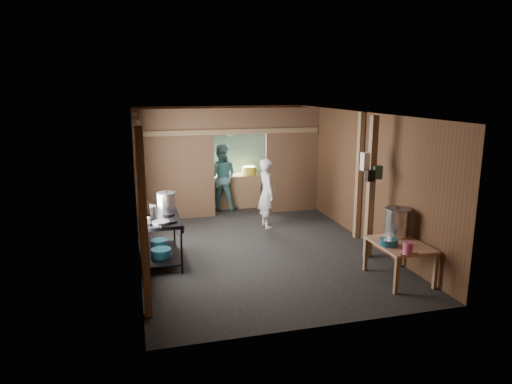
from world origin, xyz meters
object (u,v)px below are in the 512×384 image
object	(u,v)px
prep_table	(399,261)
cook	(267,193)
gas_range	(160,239)
pink_bucket	(408,248)
stock_pot	(397,223)
yellow_tub	(249,170)
stove_pot_large	(166,202)

from	to	relation	value
prep_table	cook	bearing A→B (deg)	110.46
gas_range	pink_bucket	world-z (taller)	gas_range
prep_table	pink_bucket	world-z (taller)	pink_bucket
prep_table	cook	distance (m)	3.64
stock_pot	yellow_tub	size ratio (longest dim) A/B	1.36
pink_bucket	gas_range	bearing A→B (deg)	147.74
prep_table	yellow_tub	world-z (taller)	yellow_tub
gas_range	stove_pot_large	world-z (taller)	stove_pot_large
prep_table	stove_pot_large	xyz separation A→B (m)	(-3.54, 2.21, 0.70)
yellow_tub	pink_bucket	bearing A→B (deg)	-80.09
stock_pot	yellow_tub	distance (m)	5.13
cook	pink_bucket	bearing A→B (deg)	-166.08
gas_range	prep_table	bearing A→B (deg)	-25.84
yellow_tub	stock_pot	bearing A→B (deg)	-75.18
prep_table	yellow_tub	size ratio (longest dim) A/B	2.83
yellow_tub	gas_range	bearing A→B (deg)	-125.80
gas_range	prep_table	world-z (taller)	gas_range
stock_pot	yellow_tub	xyz separation A→B (m)	(-1.31, 4.96, 0.11)
pink_bucket	cook	distance (m)	3.98
stove_pot_large	gas_range	bearing A→B (deg)	-112.42
gas_range	cook	bearing A→B (deg)	32.86
cook	yellow_tub	bearing A→B (deg)	-5.07
prep_table	pink_bucket	xyz separation A→B (m)	(-0.15, -0.45, 0.40)
gas_range	prep_table	xyz separation A→B (m)	(3.71, -1.80, -0.12)
stove_pot_large	cook	xyz separation A→B (m)	(2.28, 1.17, -0.24)
stock_pot	pink_bucket	world-z (taller)	stock_pot
stove_pot_large	pink_bucket	distance (m)	4.31
pink_bucket	stove_pot_large	bearing A→B (deg)	141.89
stove_pot_large	yellow_tub	distance (m)	3.92
stock_pot	yellow_tub	world-z (taller)	stock_pot
gas_range	cook	world-z (taller)	cook
gas_range	prep_table	distance (m)	4.12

